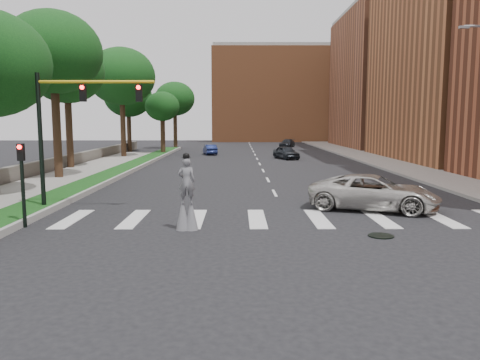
{
  "coord_description": "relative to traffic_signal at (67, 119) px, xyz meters",
  "views": [
    {
      "loc": [
        -2.09,
        -18.2,
        4.09
      ],
      "look_at": [
        -2.0,
        0.55,
        1.7
      ],
      "focal_mm": 35.0,
      "sensor_mm": 36.0,
      "label": 1
    }
  ],
  "objects": [
    {
      "name": "ground_plane",
      "position": [
        9.78,
        -3.0,
        -4.15
      ],
      "size": [
        160.0,
        160.0,
        0.0
      ],
      "primitive_type": "plane",
      "color": "black",
      "rests_on": "ground"
    },
    {
      "name": "grass_median",
      "position": [
        -1.72,
        17.0,
        -4.03
      ],
      "size": [
        2.0,
        60.0,
        0.25
      ],
      "primitive_type": "cube",
      "color": "#124013",
      "rests_on": "ground"
    },
    {
      "name": "median_curb",
      "position": [
        -0.67,
        17.0,
        -4.01
      ],
      "size": [
        0.2,
        60.0,
        0.28
      ],
      "primitive_type": "cube",
      "color": "gray",
      "rests_on": "ground"
    },
    {
      "name": "sidewalk_left",
      "position": [
        -4.72,
        7.0,
        -4.06
      ],
      "size": [
        4.0,
        60.0,
        0.18
      ],
      "primitive_type": "cube",
      "color": "gray",
      "rests_on": "ground"
    },
    {
      "name": "sidewalk_right",
      "position": [
        22.28,
        22.0,
        -4.06
      ],
      "size": [
        5.0,
        90.0,
        0.18
      ],
      "primitive_type": "cube",
      "color": "gray",
      "rests_on": "ground"
    },
    {
      "name": "stone_wall",
      "position": [
        -7.22,
        19.0,
        -3.6
      ],
      "size": [
        0.5,
        56.0,
        1.1
      ],
      "primitive_type": "cube",
      "color": "#5A554D",
      "rests_on": "ground"
    },
    {
      "name": "manhole",
      "position": [
        12.78,
        -5.0,
        -4.13
      ],
      "size": [
        0.9,
        0.9,
        0.04
      ],
      "primitive_type": "cylinder",
      "color": "black",
      "rests_on": "ground"
    },
    {
      "name": "building_mid",
      "position": [
        31.78,
        27.0,
        7.85
      ],
      "size": [
        16.0,
        22.0,
        24.0
      ],
      "primitive_type": "cube",
      "color": "#A25A33",
      "rests_on": "ground"
    },
    {
      "name": "building_far",
      "position": [
        31.78,
        51.0,
        5.85
      ],
      "size": [
        16.0,
        22.0,
        20.0
      ],
      "primitive_type": "cube",
      "color": "#975438",
      "rests_on": "ground"
    },
    {
      "name": "building_backdrop",
      "position": [
        15.78,
        75.0,
        4.85
      ],
      "size": [
        26.0,
        14.0,
        18.0
      ],
      "primitive_type": "cube",
      "color": "#A25A33",
      "rests_on": "ground"
    },
    {
      "name": "traffic_signal",
      "position": [
        0.0,
        0.0,
        0.0
      ],
      "size": [
        5.3,
        0.23,
        6.2
      ],
      "color": "black",
      "rests_on": "ground"
    },
    {
      "name": "secondary_signal",
      "position": [
        -0.52,
        -3.5,
        -2.2
      ],
      "size": [
        0.25,
        0.21,
        3.23
      ],
      "color": "black",
      "rests_on": "ground"
    },
    {
      "name": "stilt_performer",
      "position": [
        5.78,
        -3.95,
        -3.0
      ],
      "size": [
        0.84,
        0.53,
        2.91
      ],
      "rotation": [
        0.0,
        0.0,
        3.18
      ],
      "color": "#2F1E13",
      "rests_on": "ground"
    },
    {
      "name": "suv_crossing",
      "position": [
        13.95,
        0.0,
        -3.34
      ],
      "size": [
        6.41,
        4.56,
        1.62
      ],
      "primitive_type": "imported",
      "rotation": [
        0.0,
        0.0,
        1.21
      ],
      "color": "beige",
      "rests_on": "ground"
    },
    {
      "name": "car_near",
      "position": [
        12.87,
        28.72,
        -3.45
      ],
      "size": [
        2.92,
        4.4,
        1.39
      ],
      "primitive_type": "imported",
      "rotation": [
        0.0,
        0.0,
        0.34
      ],
      "color": "black",
      "rests_on": "ground"
    },
    {
      "name": "car_mid",
      "position": [
        4.35,
        35.26,
        -3.54
      ],
      "size": [
        2.02,
        3.89,
        1.22
      ],
      "primitive_type": "imported",
      "rotation": [
        0.0,
        0.0,
        3.35
      ],
      "color": "navy",
      "rests_on": "ground"
    },
    {
      "name": "car_far",
      "position": [
        15.37,
        51.23,
        -3.54
      ],
      "size": [
        3.09,
        4.55,
        1.22
      ],
      "primitive_type": "imported",
      "rotation": [
        0.0,
        0.0,
        -0.36
      ],
      "color": "black",
      "rests_on": "ground"
    },
    {
      "name": "tree_2",
      "position": [
        -4.8,
        11.29,
        4.49
      ],
      "size": [
        6.56,
        6.56,
        11.47
      ],
      "color": "#2F1E13",
      "rests_on": "ground"
    },
    {
      "name": "tree_3",
      "position": [
        -6.46,
        18.29,
        3.93
      ],
      "size": [
        6.15,
        6.15,
        10.74
      ],
      "color": "#2F1E13",
      "rests_on": "ground"
    },
    {
      "name": "tree_4",
      "position": [
        -4.89,
        30.4,
        4.66
      ],
      "size": [
        7.29,
        7.29,
        11.95
      ],
      "color": "#2F1E13",
      "rests_on": "ground"
    },
    {
      "name": "tree_5",
      "position": [
        -6.63,
        40.83,
        3.01
      ],
      "size": [
        6.24,
        6.24,
        9.85
      ],
      "color": "#2F1E13",
      "rests_on": "ground"
    },
    {
      "name": "tree_6",
      "position": [
        -1.46,
        36.2,
        1.58
      ],
      "size": [
        4.19,
        4.19,
        7.58
      ],
      "color": "#2F1E13",
      "rests_on": "ground"
    },
    {
      "name": "tree_7",
      "position": [
        -1.47,
        47.76,
        3.05
      ],
      "size": [
        5.8,
        5.8,
        9.71
      ],
      "color": "#2F1E13",
      "rests_on": "ground"
    }
  ]
}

